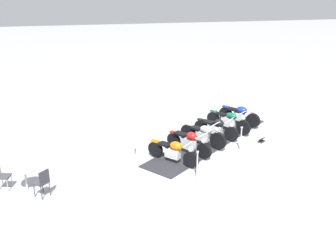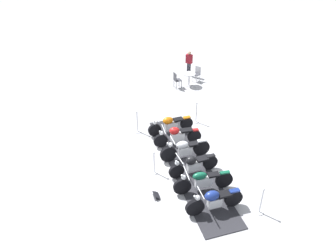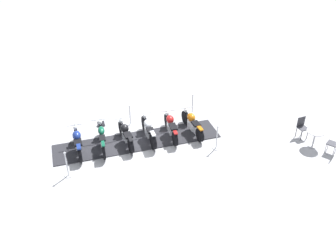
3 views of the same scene
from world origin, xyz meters
name	(u,v)px [view 3 (image 3 of 3)]	position (x,y,z in m)	size (l,w,h in m)	color
ground_plane	(138,141)	(0.00, 0.00, 0.00)	(80.00, 80.00, 0.00)	#B2B2B7
display_platform	(138,141)	(0.00, 0.00, 0.02)	(7.32, 1.54, 0.03)	#28282D
motorcycle_copper	(192,123)	(-1.72, 1.89, 0.48)	(1.67, 1.70, 0.92)	black
motorcycle_maroon	(171,126)	(-1.04, 1.13, 0.50)	(1.81, 1.44, 0.93)	black
motorcycle_chrome	(148,130)	(-0.36, 0.36, 0.50)	(1.73, 1.57, 1.05)	black
motorcycle_black	(126,134)	(0.32, -0.41, 0.48)	(1.56, 1.61, 0.93)	black
motorcycle_forest	(102,137)	(0.99, -1.17, 0.51)	(1.91, 1.49, 1.00)	black
motorcycle_navy	(78,141)	(1.68, -1.93, 0.51)	(1.68, 1.52, 0.99)	black
stanchion_right_mid	(130,118)	(-1.12, -0.99, 0.37)	(0.29, 0.29, 1.05)	silver
stanchion_left_front	(217,141)	(-0.95, 3.32, 0.38)	(0.31, 0.31, 1.13)	silver
stanchion_left_rear	(67,168)	(3.18, -1.34, 0.38)	(0.31, 0.31, 1.14)	silver
stanchion_right_front	(192,109)	(-3.18, 1.34, 0.35)	(0.35, 0.35, 1.12)	silver
info_placard	(101,125)	(-0.43, -2.19, 0.06)	(0.39, 0.40, 0.20)	#333338
cafe_table	(315,135)	(-2.83, 7.09, 0.59)	(0.77, 0.77, 0.78)	#B7B7BC
cafe_chair_near_table	(334,143)	(-2.62, 7.89, 0.54)	(0.49, 0.49, 0.95)	#B7B7BC
cafe_chair_across_table	(302,126)	(-3.38, 6.48, 0.56)	(0.57, 0.57, 0.96)	#2D2D33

